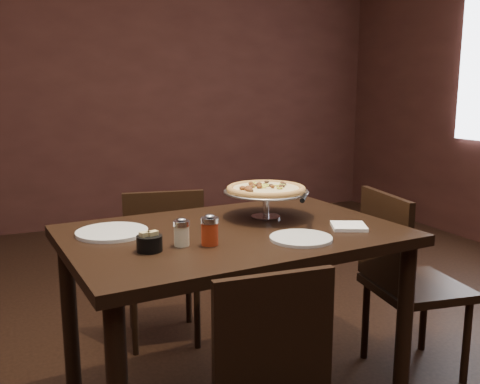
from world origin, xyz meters
name	(u,v)px	position (x,y,z in m)	size (l,w,h in m)	color
room	(248,72)	(0.06, 0.03, 1.40)	(6.04, 7.04, 2.84)	black
dining_table	(233,256)	(0.03, 0.09, 0.69)	(1.35, 0.96, 0.80)	black
pizza_stand	(266,190)	(0.24, 0.22, 0.92)	(0.36, 0.36, 0.15)	#B7B6BE
parmesan_shaker	(182,232)	(-0.22, -0.03, 0.85)	(0.06, 0.06, 0.10)	beige
pepper_flake_shaker	(210,230)	(-0.12, -0.06, 0.85)	(0.06, 0.06, 0.11)	#9C2E0E
packet_caddy	(149,243)	(-0.34, -0.05, 0.83)	(0.09, 0.09, 0.07)	black
napkin_stack	(349,226)	(0.46, -0.06, 0.81)	(0.13, 0.13, 0.01)	white
plate_left	(112,232)	(-0.42, 0.22, 0.81)	(0.27, 0.27, 0.01)	silver
plate_near	(301,238)	(0.21, -0.13, 0.80)	(0.23, 0.23, 0.01)	silver
serving_spatula	(304,198)	(0.30, 0.01, 0.92)	(0.17, 0.17, 0.02)	#B7B6BE
chair_far	(163,260)	(-0.06, 0.83, 0.46)	(0.46, 0.46, 0.85)	black
chair_side	(404,276)	(0.89, 0.09, 0.48)	(0.46, 0.46, 0.88)	black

